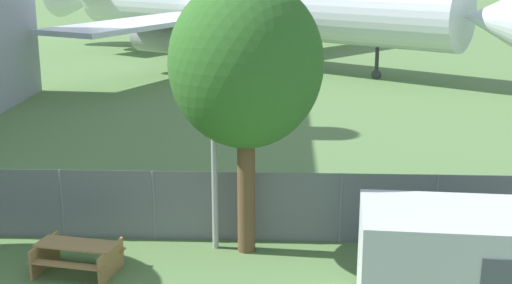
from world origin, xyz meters
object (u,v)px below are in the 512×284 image
(portable_cabin, at_px, (458,265))
(tree_behind_benches, at_px, (246,65))
(picnic_bench_near_cabin, at_px, (77,254))
(airplane, at_px, (245,6))

(portable_cabin, distance_m, tree_behind_benches, 6.92)
(portable_cabin, distance_m, picnic_bench_near_cabin, 9.04)
(picnic_bench_near_cabin, distance_m, tree_behind_benches, 6.26)
(picnic_bench_near_cabin, relative_size, tree_behind_benches, 0.31)
(airplane, distance_m, portable_cabin, 36.55)
(airplane, xyz_separation_m, tree_behind_benches, (1.87, -32.46, 0.92))
(portable_cabin, bearing_deg, tree_behind_benches, 148.62)
(airplane, xyz_separation_m, portable_cabin, (6.59, -35.84, -2.83))
(airplane, height_order, tree_behind_benches, airplane)
(tree_behind_benches, bearing_deg, airplane, 93.30)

